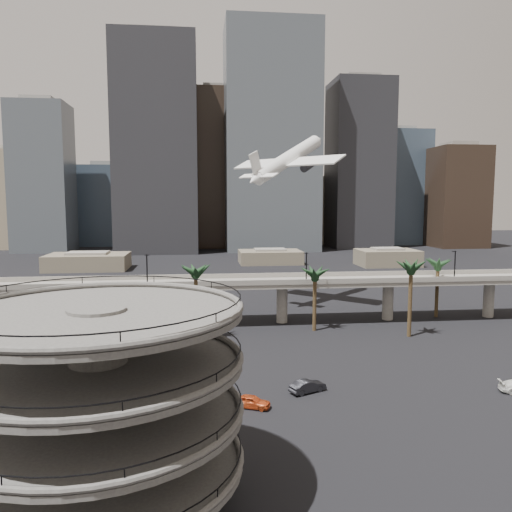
{
  "coord_description": "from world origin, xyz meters",
  "views": [
    {
      "loc": [
        -5.18,
        -41.96,
        24.26
      ],
      "look_at": [
        2.7,
        28.0,
        16.49
      ],
      "focal_mm": 35.0,
      "sensor_mm": 36.0,
      "label": 1
    }
  ],
  "objects": [
    {
      "name": "ground",
      "position": [
        0.0,
        0.0,
        0.0
      ],
      "size": [
        700.0,
        700.0,
        0.0
      ],
      "primitive_type": "plane",
      "color": "black",
      "rests_on": "ground"
    },
    {
      "name": "parking_ramp",
      "position": [
        -13.0,
        -4.0,
        9.84
      ],
      "size": [
        22.2,
        22.2,
        17.35
      ],
      "color": "#4E4B49",
      "rests_on": "ground"
    },
    {
      "name": "overpass",
      "position": [
        0.0,
        55.0,
        7.34
      ],
      "size": [
        130.0,
        9.3,
        14.7
      ],
      "color": "gray",
      "rests_on": "ground"
    },
    {
      "name": "palm_trees",
      "position": [
        21.48,
        47.47,
        11.3
      ],
      "size": [
        54.4,
        18.4,
        14.0
      ],
      "color": "#4D3B21",
      "rests_on": "ground"
    },
    {
      "name": "low_buildings",
      "position": [
        6.89,
        142.3,
        2.86
      ],
      "size": [
        135.0,
        27.5,
        6.8
      ],
      "color": "#685D4C",
      "rests_on": "ground"
    },
    {
      "name": "skyline",
      "position": [
        15.11,
        217.09,
        40.43
      ],
      "size": [
        269.0,
        86.0,
        110.69
      ],
      "color": "#7F6D57",
      "rests_on": "ground"
    },
    {
      "name": "airborne_jet",
      "position": [
        15.08,
        71.96,
        33.71
      ],
      "size": [
        23.66,
        24.03,
        14.69
      ],
      "rotation": [
        0.0,
        -0.39,
        0.81
      ],
      "color": "white",
      "rests_on": "ground"
    },
    {
      "name": "car_a",
      "position": [
        0.63,
        14.21,
        0.76
      ],
      "size": [
        4.8,
        3.37,
        1.52
      ],
      "primitive_type": "imported",
      "rotation": [
        0.0,
        0.0,
        1.17
      ],
      "color": "#C6481C",
      "rests_on": "ground"
    },
    {
      "name": "car_b",
      "position": [
        8.23,
        18.17,
        0.8
      ],
      "size": [
        5.13,
        3.53,
        1.6
      ],
      "primitive_type": "imported",
      "rotation": [
        0.0,
        0.0,
        1.99
      ],
      "color": "black",
      "rests_on": "ground"
    }
  ]
}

